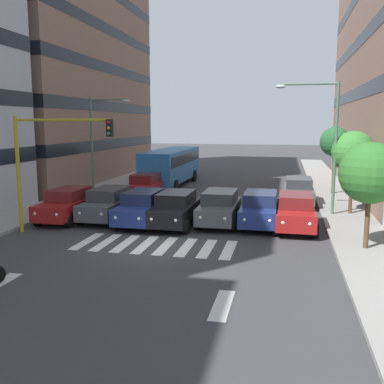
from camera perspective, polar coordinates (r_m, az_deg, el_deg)
name	(u,v)px	position (r m, az deg, el deg)	size (l,w,h in m)	color
ground_plane	(155,245)	(18.76, -4.83, -6.98)	(180.00, 180.00, 0.00)	#38383A
sidewalk_left	(373,257)	(18.29, 22.64, -7.84)	(2.75, 90.00, 0.15)	gray
building_right_block_0	(56,13)	(43.68, -17.38, 21.45)	(10.16, 22.84, 29.70)	#846656
crosswalk_markings	(155,245)	(18.76, -4.83, -6.97)	(6.75, 2.80, 0.01)	silver
lane_arrow_0	(222,305)	(12.92, 3.98, -14.53)	(0.50, 2.20, 0.01)	silver
car_0	(295,211)	(21.87, 13.41, -2.50)	(2.02, 4.44, 1.72)	maroon
car_1	(260,209)	(22.17, 8.91, -2.20)	(2.02, 4.44, 1.72)	navy
car_2	(220,207)	(22.38, 3.64, -2.01)	(2.02, 4.44, 1.72)	#474C51
car_3	(175,209)	(21.99, -2.18, -2.19)	(2.02, 4.44, 1.72)	black
car_4	(142,207)	(22.48, -6.51, -2.00)	(2.02, 4.44, 1.72)	navy
car_5	(108,204)	(23.73, -10.89, -1.52)	(2.02, 4.44, 1.72)	#474C51
car_6	(68,204)	(24.11, -15.94, -1.54)	(2.02, 4.44, 1.72)	maroon
car_row2_0	(146,186)	(30.09, -6.11, 0.80)	(2.02, 4.44, 1.72)	maroon
car_row2_1	(299,191)	(28.40, 13.80, 0.10)	(2.02, 4.44, 1.72)	#474C51
bus_behind_traffic	(172,163)	(36.03, -2.68, 3.76)	(2.78, 10.50, 3.00)	#286BAD
traffic_light_gantry	(45,154)	(21.20, -18.76, 4.70)	(4.87, 0.36, 5.50)	#AD991E
street_lamp_left	(325,133)	(25.02, 17.08, 7.41)	(3.40, 0.28, 7.25)	#4C6B56
street_lamp_right	(98,135)	(31.08, -12.20, 7.25)	(2.95, 0.28, 6.74)	#4C6B56
street_tree_0	(370,173)	(18.59, 22.33, 2.29)	(2.46, 2.46, 4.29)	#513823
street_tree_1	(353,152)	(25.64, 20.37, 4.88)	(2.34, 2.34, 4.60)	#513823
street_tree_2	(335,142)	(32.74, 18.24, 6.23)	(2.11, 2.11, 4.75)	#513823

